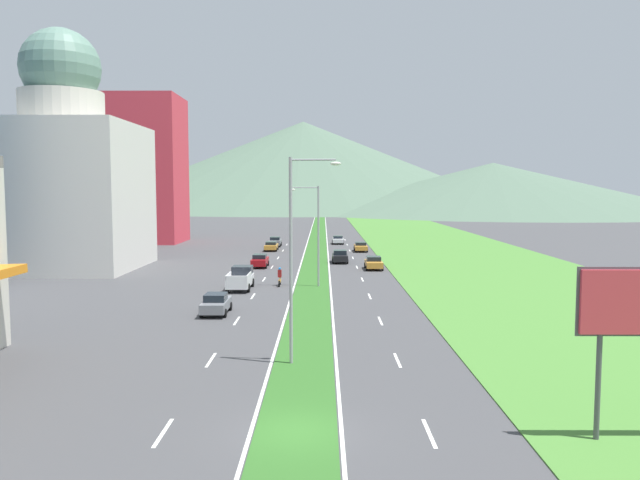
{
  "coord_description": "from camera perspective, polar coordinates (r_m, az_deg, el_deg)",
  "views": [
    {
      "loc": [
        1.04,
        -22.66,
        9.31
      ],
      "look_at": [
        0.65,
        52.52,
        3.06
      ],
      "focal_mm": 34.21,
      "sensor_mm": 36.0,
      "label": 1
    }
  ],
  "objects": [
    {
      "name": "ground_plane",
      "position": [
        24.52,
        -2.25,
        -17.56
      ],
      "size": [
        600.0,
        600.0,
        0.0
      ],
      "primitive_type": "plane",
      "color": "#424244"
    },
    {
      "name": "grass_median",
      "position": [
        83.18,
        -0.42,
        -1.65
      ],
      "size": [
        3.2,
        240.0,
        0.06
      ],
      "primitive_type": "cube",
      "color": "#2D6023",
      "rests_on": "ground_plane"
    },
    {
      "name": "grass_verge_right",
      "position": [
        85.45,
        13.54,
        -1.61
      ],
      "size": [
        24.0,
        240.0,
        0.06
      ],
      "primitive_type": "cube",
      "color": "#477F33",
      "rests_on": "ground_plane"
    },
    {
      "name": "lane_dash_left_2",
      "position": [
        25.21,
        -14.46,
        -17.05
      ],
      "size": [
        0.16,
        2.8,
        0.01
      ],
      "primitive_type": "cube",
      "color": "silver",
      "rests_on": "ground_plane"
    },
    {
      "name": "lane_dash_left_3",
      "position": [
        34.45,
        -10.17,
        -10.99
      ],
      "size": [
        0.16,
        2.8,
        0.01
      ],
      "primitive_type": "cube",
      "color": "silver",
      "rests_on": "ground_plane"
    },
    {
      "name": "lane_dash_left_4",
      "position": [
        44.01,
        -7.79,
        -7.49
      ],
      "size": [
        0.16,
        2.8,
        0.01
      ],
      "primitive_type": "cube",
      "color": "silver",
      "rests_on": "ground_plane"
    },
    {
      "name": "lane_dash_left_5",
      "position": [
        53.72,
        -6.29,
        -5.25
      ],
      "size": [
        0.16,
        2.8,
        0.01
      ],
      "primitive_type": "cube",
      "color": "silver",
      "rests_on": "ground_plane"
    },
    {
      "name": "lane_dash_left_6",
      "position": [
        63.52,
        -5.26,
        -3.69
      ],
      "size": [
        0.16,
        2.8,
        0.01
      ],
      "primitive_type": "cube",
      "color": "silver",
      "rests_on": "ground_plane"
    },
    {
      "name": "lane_dash_left_7",
      "position": [
        73.36,
        -4.51,
        -2.55
      ],
      "size": [
        0.16,
        2.8,
        0.01
      ],
      "primitive_type": "cube",
      "color": "silver",
      "rests_on": "ground_plane"
    },
    {
      "name": "lane_dash_left_8",
      "position": [
        83.24,
        -3.94,
        -1.67
      ],
      "size": [
        0.16,
        2.8,
        0.01
      ],
      "primitive_type": "cube",
      "color": "silver",
      "rests_on": "ground_plane"
    },
    {
      "name": "lane_dash_left_9",
      "position": [
        93.14,
        -3.48,
        -0.99
      ],
      "size": [
        0.16,
        2.8,
        0.01
      ],
      "primitive_type": "cube",
      "color": "silver",
      "rests_on": "ground_plane"
    },
    {
      "name": "lane_dash_left_10",
      "position": [
        103.05,
        -3.12,
        -0.43
      ],
      "size": [
        0.16,
        2.8,
        0.01
      ],
      "primitive_type": "cube",
      "color": "silver",
      "rests_on": "ground_plane"
    },
    {
      "name": "lane_dash_left_11",
      "position": [
        112.98,
        -2.82,
        0.02
      ],
      "size": [
        0.16,
        2.8,
        0.01
      ],
      "primitive_type": "cube",
      "color": "silver",
      "rests_on": "ground_plane"
    },
    {
      "name": "lane_dash_right_2",
      "position": [
        24.79,
        10.18,
        -17.36
      ],
      "size": [
        0.16,
        2.8,
        0.01
      ],
      "primitive_type": "cube",
      "color": "silver",
      "rests_on": "ground_plane"
    },
    {
      "name": "lane_dash_right_3",
      "position": [
        34.14,
        7.26,
        -11.1
      ],
      "size": [
        0.16,
        2.8,
        0.01
      ],
      "primitive_type": "cube",
      "color": "silver",
      "rests_on": "ground_plane"
    },
    {
      "name": "lane_dash_right_4",
      "position": [
        43.77,
        5.67,
        -7.54
      ],
      "size": [
        0.16,
        2.8,
        0.01
      ],
      "primitive_type": "cube",
      "color": "silver",
      "rests_on": "ground_plane"
    },
    {
      "name": "lane_dash_right_5",
      "position": [
        53.52,
        4.67,
        -5.27
      ],
      "size": [
        0.16,
        2.8,
        0.01
      ],
      "primitive_type": "cube",
      "color": "silver",
      "rests_on": "ground_plane"
    },
    {
      "name": "lane_dash_right_6",
      "position": [
        63.35,
        3.98,
        -3.7
      ],
      "size": [
        0.16,
        2.8,
        0.01
      ],
      "primitive_type": "cube",
      "color": "silver",
      "rests_on": "ground_plane"
    },
    {
      "name": "lane_dash_right_7",
      "position": [
        73.22,
        3.48,
        -2.55
      ],
      "size": [
        0.16,
        2.8,
        0.01
      ],
      "primitive_type": "cube",
      "color": "silver",
      "rests_on": "ground_plane"
    },
    {
      "name": "lane_dash_right_8",
      "position": [
        83.11,
        3.1,
        -1.68
      ],
      "size": [
        0.16,
        2.8,
        0.01
      ],
      "primitive_type": "cube",
      "color": "silver",
      "rests_on": "ground_plane"
    },
    {
      "name": "lane_dash_right_9",
      "position": [
        93.02,
        2.8,
        -0.99
      ],
      "size": [
        0.16,
        2.8,
        0.01
      ],
      "primitive_type": "cube",
      "color": "silver",
      "rests_on": "ground_plane"
    },
    {
      "name": "lane_dash_right_10",
      "position": [
        102.95,
        2.56,
        -0.44
      ],
      "size": [
        0.16,
        2.8,
        0.01
      ],
      "primitive_type": "cube",
      "color": "silver",
      "rests_on": "ground_plane"
    },
    {
      "name": "lane_dash_right_11",
      "position": [
        112.88,
        2.36,
        0.02
      ],
      "size": [
        0.16,
        2.8,
        0.01
      ],
      "primitive_type": "cube",
      "color": "silver",
      "rests_on": "ground_plane"
    },
    {
      "name": "edge_line_median_left",
      "position": [
        83.23,
        -1.63,
        -1.67
      ],
      "size": [
        0.16,
        240.0,
        0.01
      ],
      "primitive_type": "cube",
      "color": "silver",
      "rests_on": "ground_plane"
    },
    {
      "name": "edge_line_median_right",
      "position": [
        83.18,
        0.79,
        -1.67
      ],
      "size": [
        0.16,
        240.0,
        0.01
      ],
      "primitive_type": "cube",
      "color": "silver",
      "rests_on": "ground_plane"
    },
    {
      "name": "domed_building",
      "position": [
        77.38,
        -22.8,
        5.55
      ],
      "size": [
        16.76,
        16.76,
        27.73
      ],
      "color": "silver",
      "rests_on": "ground_plane"
    },
    {
      "name": "midrise_colored",
      "position": [
        111.7,
        -15.86,
        6.33
      ],
      "size": [
        12.06,
        12.06,
        25.46
      ],
      "primitive_type": "cube",
      "color": "#D83847",
      "rests_on": "ground_plane"
    },
    {
      "name": "hill_far_left",
      "position": [
        310.42,
        -22.44,
        6.18
      ],
      "size": [
        167.14,
        167.14,
        37.94
      ],
      "primitive_type": "cone",
      "color": "#3D5647",
      "rests_on": "ground_plane"
    },
    {
      "name": "hill_far_center",
      "position": [
        312.39,
        -1.58,
        7.04
      ],
      "size": [
        217.48,
        217.48,
        43.56
      ],
      "primitive_type": "cone",
      "color": "#516B56",
      "rests_on": "ground_plane"
    },
    {
      "name": "hill_far_right",
      "position": [
        261.39,
        15.84,
        4.75
      ],
      "size": [
        162.4,
        162.4,
        20.21
      ],
      "primitive_type": "cone",
      "color": "#516B56",
      "rests_on": "ground_plane"
    },
    {
      "name": "street_lamp_near",
      "position": [
        32.01,
        -2.31,
        -0.83
      ],
      "size": [
        2.72,
        0.42,
        10.99
      ],
      "color": "#99999E",
      "rests_on": "ground_plane"
    },
    {
      "name": "street_lamp_mid",
      "position": [
        57.94,
        -0.44,
        1.0
      ],
      "size": [
        2.83,
        0.28,
        9.63
      ],
      "color": "#99999E",
      "rests_on": "ground_plane"
    },
    {
      "name": "car_0",
      "position": [
        73.43,
        -5.65,
        -1.93
      ],
      "size": [
        1.93,
        4.44,
        1.57
      ],
      "rotation": [
        0.0,
        0.0,
        1.57
      ],
      "color": "maroon",
      "rests_on": "ground_plane"
    },
    {
      "name": "car_1",
      "position": [
        77.63,
        1.89,
        -1.54
      ],
      "size": [
        2.03,
        4.24,
        1.59
      ],
      "rotation": [
        0.0,
        0.0,
        -1.57
      ],
      "color": "black",
      "rests_on": "ground_plane"
    },
    {
      "name": "car_2",
      "position": [
        93.04,
        -4.58,
        -0.56
      ],
      "size": [
        1.97,
        4.71,
        1.38
      ],
      "rotation": [
        0.0,
        0.0,
        1.57
      ],
      "color": "#C6842D",
      "rests_on": "ground_plane"
    },
    {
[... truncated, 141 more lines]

